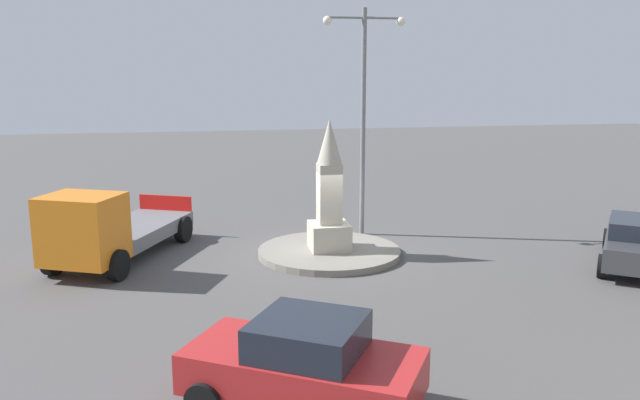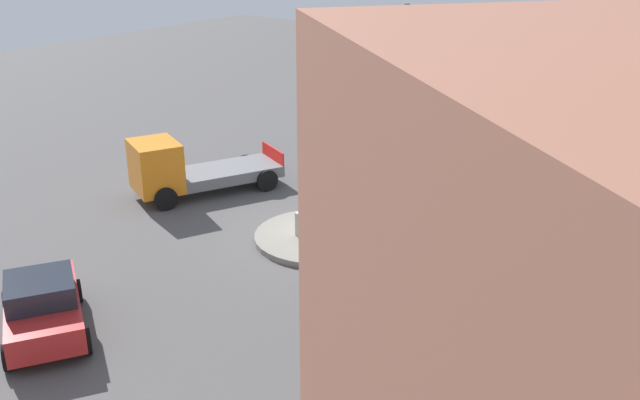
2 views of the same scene
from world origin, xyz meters
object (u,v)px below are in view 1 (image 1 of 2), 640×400
streetlamp (363,100)px  car_red_near_island (304,364)px  car_dark_grey_approaching (639,241)px  truck_orange_parked_left (106,230)px  monument (329,197)px

streetlamp → car_red_near_island: bearing=-109.2°
car_red_near_island → car_dark_grey_approaching: bearing=29.2°
car_red_near_island → truck_orange_parked_left: size_ratio=0.72×
streetlamp → truck_orange_parked_left: streetlamp is taller
car_red_near_island → truck_orange_parked_left: truck_orange_parked_left is taller
car_red_near_island → truck_orange_parked_left: 9.78m
streetlamp → truck_orange_parked_left: 8.94m
monument → car_red_near_island: size_ratio=0.93×
streetlamp → car_dark_grey_approaching: (6.76, -4.99, -3.75)m
monument → streetlamp: streetlamp is taller
streetlamp → car_dark_grey_approaching: bearing=-36.4°
car_red_near_island → monument: bearing=75.7°
car_dark_grey_approaching → car_red_near_island: car_red_near_island is taller
monument → truck_orange_parked_left: monument is taller
car_dark_grey_approaching → monument: bearing=161.8°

